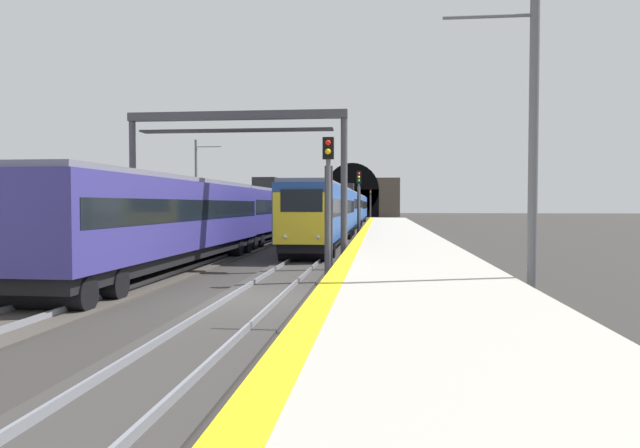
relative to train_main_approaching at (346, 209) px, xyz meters
The scene contains 14 objects.
ground_plane 41.78m from the train_main_approaching, behind, with size 320.00×320.00×0.00m, color #302D2B.
platform_right 41.99m from the train_main_approaching, behind, with size 112.00×4.42×1.06m, color #ADA89E.
platform_right_edge_strip 41.81m from the train_main_approaching, behind, with size 112.00×0.50×0.01m, color yellow.
track_main_line 41.78m from the train_main_approaching, behind, with size 160.00×2.62×0.21m.
track_adjacent_line 42.08m from the train_main_approaching, behind, with size 160.00×3.01×0.21m.
train_main_approaching is the anchor object (origin of this frame).
train_adjacent_platform 25.93m from the train_main_approaching, 168.75° to the left, with size 38.51×3.08×4.75m.
railway_signal_near 38.15m from the train_main_approaching, behind, with size 0.39×0.38×5.05m.
railway_signal_mid 10.80m from the train_main_approaching, behind, with size 0.39×0.38×5.49m.
railway_signal_far 44.76m from the train_main_approaching, ahead, with size 0.39×0.38×5.38m.
overhead_signal_gantry 34.30m from the train_main_approaching, behind, with size 0.70×9.37×6.65m.
tunnel_portal 65.22m from the train_main_approaching, ahead, with size 2.75×20.33×11.56m.
catenary_mast_near 44.49m from the train_main_approaching, behind, with size 0.22×2.19×7.70m.
catenary_mast_far 16.14m from the train_main_approaching, 131.21° to the left, with size 0.22×2.31×8.22m.
Camera 1 is at (-15.82, -3.52, 2.76)m, focal length 31.90 mm.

